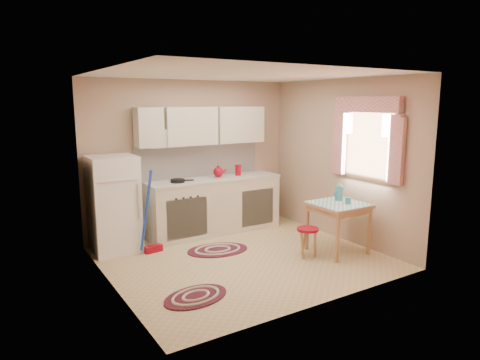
% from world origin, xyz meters
% --- Properties ---
extents(room_shell, '(3.64, 3.60, 2.52)m').
position_xyz_m(room_shell, '(0.16, 0.24, 1.60)').
color(room_shell, tan).
rests_on(room_shell, ground).
extents(fridge, '(0.65, 0.60, 1.40)m').
position_xyz_m(fridge, '(-1.42, 1.25, 0.70)').
color(fridge, white).
rests_on(fridge, ground).
extents(broom, '(0.29, 0.15, 1.20)m').
position_xyz_m(broom, '(-0.97, 0.90, 0.60)').
color(broom, '#1B3BAB').
rests_on(broom, ground).
extents(base_cabinets, '(2.25, 0.60, 0.88)m').
position_xyz_m(base_cabinets, '(0.25, 1.30, 0.44)').
color(base_cabinets, beige).
rests_on(base_cabinets, ground).
extents(countertop, '(2.27, 0.62, 0.04)m').
position_xyz_m(countertop, '(0.25, 1.30, 0.90)').
color(countertop, beige).
rests_on(countertop, base_cabinets).
extents(frying_pan, '(0.30, 0.30, 0.05)m').
position_xyz_m(frying_pan, '(-0.41, 1.25, 0.94)').
color(frying_pan, black).
rests_on(frying_pan, countertop).
extents(red_kettle, '(0.20, 0.18, 0.19)m').
position_xyz_m(red_kettle, '(0.34, 1.30, 1.01)').
color(red_kettle, '#9A0517').
rests_on(red_kettle, countertop).
extents(red_canister, '(0.10, 0.10, 0.16)m').
position_xyz_m(red_canister, '(0.72, 1.30, 1.00)').
color(red_canister, '#9A0517').
rests_on(red_canister, countertop).
extents(table, '(0.72, 0.72, 0.72)m').
position_xyz_m(table, '(1.30, -0.50, 0.36)').
color(table, tan).
rests_on(table, ground).
extents(stool, '(0.38, 0.38, 0.42)m').
position_xyz_m(stool, '(0.79, -0.43, 0.21)').
color(stool, '#9A0517').
rests_on(stool, ground).
extents(coffee_pot, '(0.14, 0.12, 0.29)m').
position_xyz_m(coffee_pot, '(1.42, -0.38, 0.86)').
color(coffee_pot, teal).
rests_on(coffee_pot, table).
extents(mug, '(0.11, 0.11, 0.10)m').
position_xyz_m(mug, '(1.38, -0.60, 0.77)').
color(mug, teal).
rests_on(mug, table).
extents(rug_center, '(1.01, 0.77, 0.02)m').
position_xyz_m(rug_center, '(-0.15, 0.47, 0.01)').
color(rug_center, '#67170B').
rests_on(rug_center, ground).
extents(rug_left, '(0.87, 0.66, 0.02)m').
position_xyz_m(rug_left, '(-1.10, -0.74, 0.01)').
color(rug_left, '#67170B').
rests_on(rug_left, ground).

